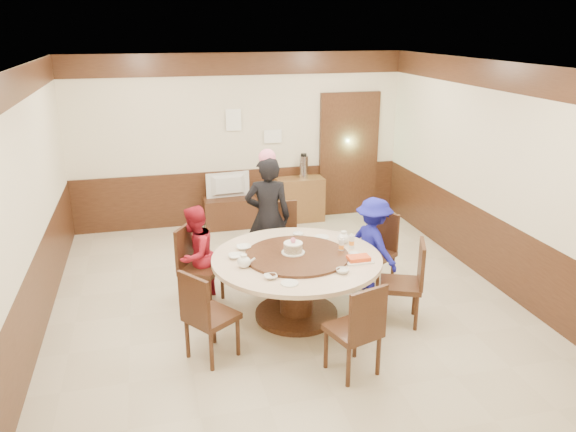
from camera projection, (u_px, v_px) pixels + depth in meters
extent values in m
plane|color=#C2B69B|center=(283.00, 298.00, 6.96)|extent=(6.00, 6.00, 0.00)
plane|color=white|center=(282.00, 65.00, 6.05)|extent=(6.00, 6.00, 0.00)
cube|color=beige|center=(240.00, 140.00, 9.26)|extent=(5.50, 0.04, 2.80)
cube|color=beige|center=(389.00, 311.00, 3.76)|extent=(5.50, 0.04, 2.80)
cube|color=beige|center=(28.00, 208.00, 5.87)|extent=(0.04, 6.00, 2.80)
cube|color=beige|center=(492.00, 175.00, 7.15)|extent=(0.04, 6.00, 2.80)
cube|color=#3B2012|center=(283.00, 265.00, 6.82)|extent=(5.50, 6.00, 0.90)
cube|color=#3B2012|center=(282.00, 82.00, 6.11)|extent=(5.50, 6.00, 0.35)
cube|color=#3B2012|center=(349.00, 156.00, 9.77)|extent=(1.05, 0.08, 2.18)
cube|color=#8DDA9D|center=(348.00, 155.00, 9.78)|extent=(0.88, 0.02, 2.05)
cylinder|color=#3B2012|center=(296.00, 314.00, 6.52)|extent=(0.96, 0.96, 0.06)
cylinder|color=#3B2012|center=(297.00, 288.00, 6.42)|extent=(0.38, 0.38, 0.65)
cylinder|color=beige|center=(297.00, 259.00, 6.30)|extent=(1.91, 1.91, 0.05)
cylinder|color=#3B2012|center=(297.00, 255.00, 6.28)|extent=(1.17, 1.17, 0.03)
cube|color=#3B2012|center=(374.00, 255.00, 7.11)|extent=(0.61, 0.61, 0.06)
cube|color=#3B2012|center=(384.00, 230.00, 7.18)|extent=(0.28, 0.37, 0.50)
cube|color=#3B2012|center=(373.00, 272.00, 7.19)|extent=(0.36, 0.36, 0.42)
cube|color=#3B2012|center=(286.00, 243.00, 7.49)|extent=(0.45, 0.45, 0.06)
cube|color=#3B2012|center=(282.00, 219.00, 7.60)|extent=(0.42, 0.05, 0.50)
cube|color=#3B2012|center=(286.00, 259.00, 7.57)|extent=(0.36, 0.36, 0.42)
cube|color=#3B2012|center=(202.00, 269.00, 6.70)|extent=(0.60, 0.60, 0.06)
cube|color=#3B2012|center=(184.00, 246.00, 6.67)|extent=(0.25, 0.38, 0.50)
cube|color=#3B2012|center=(203.00, 287.00, 6.77)|extent=(0.36, 0.36, 0.42)
cube|color=#3B2012|center=(212.00, 317.00, 5.61)|extent=(0.61, 0.61, 0.06)
cube|color=#3B2012|center=(194.00, 300.00, 5.37)|extent=(0.28, 0.37, 0.50)
cube|color=#3B2012|center=(213.00, 338.00, 5.68)|extent=(0.36, 0.36, 0.42)
cube|color=#3B2012|center=(353.00, 330.00, 5.36)|extent=(0.55, 0.55, 0.06)
cube|color=#3B2012|center=(368.00, 314.00, 5.10)|extent=(0.41, 0.16, 0.50)
cube|color=#3B2012|center=(352.00, 352.00, 5.44)|extent=(0.36, 0.36, 0.42)
cube|color=#3B2012|center=(400.00, 285.00, 6.29)|extent=(0.58, 0.58, 0.06)
cube|color=#3B2012|center=(421.00, 264.00, 6.17)|extent=(0.20, 0.40, 0.50)
cube|color=#3B2012|center=(399.00, 304.00, 6.36)|extent=(0.36, 0.36, 0.42)
imported|color=black|center=(268.00, 217.00, 7.35)|extent=(0.66, 0.50, 1.64)
imported|color=maroon|center=(195.00, 255.00, 6.71)|extent=(0.70, 0.74, 1.21)
imported|color=#181A9E|center=(373.00, 245.00, 6.98)|extent=(0.68, 0.89, 1.22)
cylinder|color=white|center=(293.00, 252.00, 6.32)|extent=(0.26, 0.26, 0.01)
cylinder|color=tan|center=(293.00, 248.00, 6.30)|extent=(0.21, 0.21, 0.10)
cylinder|color=white|center=(293.00, 243.00, 6.28)|extent=(0.21, 0.21, 0.01)
sphere|color=pink|center=(293.00, 240.00, 6.27)|extent=(0.06, 0.06, 0.06)
ellipsoid|color=white|center=(244.00, 262.00, 6.00)|extent=(0.17, 0.15, 0.13)
ellipsoid|color=white|center=(344.00, 238.00, 6.67)|extent=(0.17, 0.15, 0.13)
imported|color=white|center=(244.00, 247.00, 6.49)|extent=(0.17, 0.17, 0.04)
imported|color=white|center=(343.00, 271.00, 5.88)|extent=(0.14, 0.14, 0.04)
imported|color=white|center=(271.00, 277.00, 5.75)|extent=(0.14, 0.14, 0.03)
imported|color=white|center=(354.00, 254.00, 6.30)|extent=(0.12, 0.12, 0.04)
imported|color=white|center=(236.00, 256.00, 6.25)|extent=(0.17, 0.17, 0.04)
imported|color=white|center=(298.00, 234.00, 6.90)|extent=(0.13, 0.13, 0.04)
cylinder|color=white|center=(290.00, 283.00, 5.63)|extent=(0.18, 0.18, 0.01)
cylinder|color=white|center=(322.00, 237.00, 6.85)|extent=(0.18, 0.18, 0.01)
cube|color=white|center=(358.00, 261.00, 6.16)|extent=(0.30, 0.20, 0.02)
cube|color=#E34819|center=(359.00, 258.00, 6.15)|extent=(0.24, 0.15, 0.04)
cylinder|color=silver|center=(341.00, 246.00, 6.38)|extent=(0.06, 0.06, 0.16)
cylinder|color=silver|center=(352.00, 242.00, 6.49)|extent=(0.06, 0.06, 0.16)
cube|color=#3B2012|center=(230.00, 212.00, 9.35)|extent=(0.85, 0.45, 0.50)
imported|color=gray|center=(229.00, 186.00, 9.20)|extent=(0.73, 0.16, 0.42)
cube|color=brown|center=(300.00, 199.00, 9.61)|extent=(0.80, 0.40, 0.75)
cylinder|color=silver|center=(304.00, 167.00, 9.45)|extent=(0.15, 0.15, 0.38)
cube|color=white|center=(234.00, 120.00, 9.08)|extent=(0.25, 0.00, 0.35)
cube|color=white|center=(273.00, 136.00, 9.33)|extent=(0.30, 0.00, 0.22)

